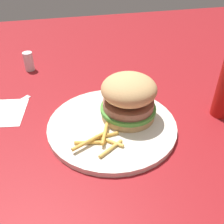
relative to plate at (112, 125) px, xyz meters
The scene contains 7 objects.
ground_plane 0.03m from the plate, 165.86° to the left, with size 1.60×1.60×0.00m, color maroon.
plate is the anchor object (origin of this frame).
sandwich 0.07m from the plate, 114.02° to the left, with size 0.12×0.12×0.10m.
fries_pile 0.06m from the plate, 32.46° to the right, with size 0.10×0.10×0.01m.
napkin 0.27m from the plate, 114.84° to the right, with size 0.11×0.11×0.00m, color white.
fork 0.27m from the plate, 114.52° to the right, with size 0.13×0.14×0.00m.
salt_shaker 0.37m from the plate, 151.02° to the right, with size 0.03×0.03×0.06m, color white.
Camera 1 is at (0.46, -0.11, 0.36)m, focal length 41.87 mm.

